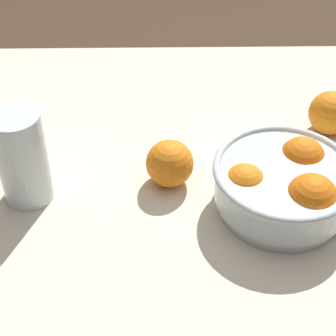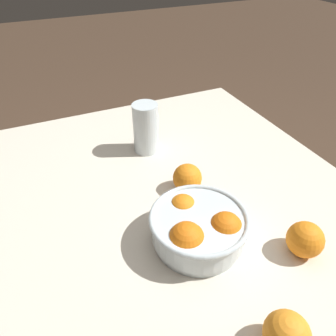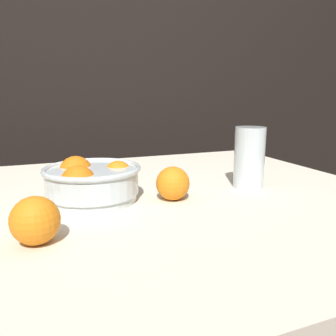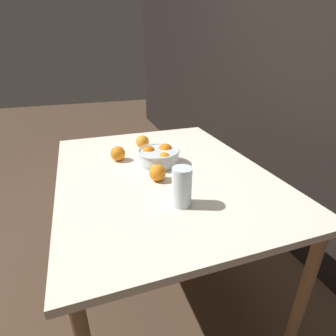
{
  "view_description": "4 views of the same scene",
  "coord_description": "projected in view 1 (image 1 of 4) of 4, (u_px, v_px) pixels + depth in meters",
  "views": [
    {
      "loc": [
        0.11,
        0.63,
        1.41
      ],
      "look_at": [
        0.1,
        -0.0,
        0.85
      ],
      "focal_mm": 60.0,
      "sensor_mm": 36.0,
      "label": 1
    },
    {
      "loc": [
        -0.5,
        0.27,
        1.36
      ],
      "look_at": [
        0.14,
        -0.02,
        0.83
      ],
      "focal_mm": 35.0,
      "sensor_mm": 36.0,
      "label": 2
    },
    {
      "loc": [
        -0.18,
        -0.72,
        1.01
      ],
      "look_at": [
        0.11,
        0.03,
        0.83
      ],
      "focal_mm": 35.0,
      "sensor_mm": 36.0,
      "label": 3
    },
    {
      "loc": [
        1.13,
        -0.35,
        1.34
      ],
      "look_at": [
        0.15,
        -0.02,
        0.86
      ],
      "focal_mm": 28.0,
      "sensor_mm": 36.0,
      "label": 4
    }
  ],
  "objects": [
    {
      "name": "juice_glass",
      "position": [
        23.0,
        162.0,
        0.86
      ],
      "size": [
        0.08,
        0.08,
        0.16
      ],
      "color": "#F4A314",
      "rests_on": "dining_table"
    },
    {
      "name": "orange_loose_near_bowl",
      "position": [
        331.0,
        113.0,
        1.01
      ],
      "size": [
        0.08,
        0.08,
        0.08
      ],
      "primitive_type": "sphere",
      "color": "orange",
      "rests_on": "dining_table"
    },
    {
      "name": "fruit_bowl",
      "position": [
        285.0,
        185.0,
        0.85
      ],
      "size": [
        0.22,
        0.22,
        0.1
      ],
      "color": "silver",
      "rests_on": "dining_table"
    },
    {
      "name": "dining_table",
      "position": [
        226.0,
        235.0,
        0.94
      ],
      "size": [
        1.29,
        0.99,
        0.78
      ],
      "color": "beige",
      "rests_on": "ground_plane"
    },
    {
      "name": "orange_loose_aside",
      "position": [
        170.0,
        163.0,
        0.9
      ],
      "size": [
        0.08,
        0.08,
        0.08
      ],
      "primitive_type": "sphere",
      "color": "orange",
      "rests_on": "dining_table"
    }
  ]
}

